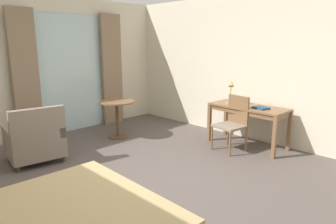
# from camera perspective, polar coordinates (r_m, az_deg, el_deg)

# --- Properties ---
(ground) EXTENTS (6.44, 6.81, 0.10)m
(ground) POSITION_cam_1_polar(r_m,az_deg,el_deg) (4.26, -5.71, -14.08)
(ground) COLOR #564C47
(wall_back) EXTENTS (6.04, 0.12, 2.79)m
(wall_back) POSITION_cam_1_polar(r_m,az_deg,el_deg) (6.57, -23.93, 7.60)
(wall_back) COLOR beige
(wall_back) RESTS_ON ground
(wall_right) EXTENTS (0.12, 6.41, 2.79)m
(wall_right) POSITION_cam_1_polar(r_m,az_deg,el_deg) (6.13, 16.04, 7.89)
(wall_right) COLOR beige
(wall_right) RESTS_ON ground
(balcony_glass_door) EXTENTS (1.50, 0.02, 2.46)m
(balcony_glass_door) POSITION_cam_1_polar(r_m,az_deg,el_deg) (6.81, -17.77, 6.82)
(balcony_glass_door) COLOR silver
(balcony_glass_door) RESTS_ON ground
(curtain_panel_left) EXTENTS (0.49, 0.10, 2.50)m
(curtain_panel_left) POSITION_cam_1_polar(r_m,az_deg,el_deg) (6.33, -25.18, 6.02)
(curtain_panel_left) COLOR #897056
(curtain_panel_left) RESTS_ON ground
(curtain_panel_right) EXTENTS (0.51, 0.10, 2.50)m
(curtain_panel_right) POSITION_cam_1_polar(r_m,az_deg,el_deg) (7.22, -10.53, 7.72)
(curtain_panel_right) COLOR #897056
(curtain_panel_right) RESTS_ON ground
(writing_desk) EXTENTS (0.63, 1.42, 0.75)m
(writing_desk) POSITION_cam_1_polar(r_m,az_deg,el_deg) (5.74, 14.81, 0.23)
(writing_desk) COLOR brown
(writing_desk) RESTS_ON ground
(desk_chair) EXTENTS (0.52, 0.53, 0.97)m
(desk_chair) POSITION_cam_1_polar(r_m,az_deg,el_deg) (5.49, 12.11, -1.58)
(desk_chair) COLOR gray
(desk_chair) RESTS_ON ground
(desk_lamp) EXTENTS (0.26, 0.22, 0.48)m
(desk_lamp) POSITION_cam_1_polar(r_m,az_deg,el_deg) (5.77, 11.73, 4.43)
(desk_lamp) COLOR tan
(desk_lamp) RESTS_ON writing_desk
(closed_book) EXTENTS (0.26, 0.30, 0.03)m
(closed_book) POSITION_cam_1_polar(r_m,az_deg,el_deg) (5.54, 17.05, 0.75)
(closed_book) COLOR navy
(closed_book) RESTS_ON writing_desk
(armchair_by_window) EXTENTS (0.89, 0.88, 0.93)m
(armchair_by_window) POSITION_cam_1_polar(r_m,az_deg,el_deg) (5.29, -23.64, -4.94)
(armchair_by_window) COLOR gray
(armchair_by_window) RESTS_ON ground
(round_cafe_table) EXTENTS (0.71, 0.71, 0.75)m
(round_cafe_table) POSITION_cam_1_polar(r_m,az_deg,el_deg) (6.14, -9.50, 0.29)
(round_cafe_table) COLOR brown
(round_cafe_table) RESTS_ON ground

